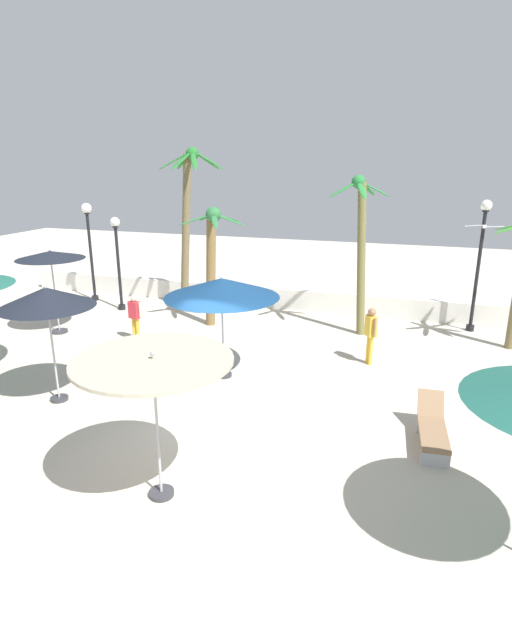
{
  "coord_description": "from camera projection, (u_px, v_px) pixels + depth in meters",
  "views": [
    {
      "loc": [
        4.24,
        -9.69,
        5.68
      ],
      "look_at": [
        0.0,
        3.27,
        1.4
      ],
      "focal_mm": 28.31,
      "sensor_mm": 36.0,
      "label": 1
    }
  ],
  "objects": [
    {
      "name": "patio_umbrella_2",
      "position": [
        46.0,
        298.0,
        11.8
      ],
      "size": [
        2.24,
        2.24,
        2.94
      ],
      "color": "#333338",
      "rests_on": "ground_plane"
    },
    {
      "name": "guest_0",
      "position": [
        135.0,
        314.0,
        16.52
      ],
      "size": [
        0.55,
        0.31,
        1.55
      ],
      "color": "gold",
      "rests_on": "ground_plane"
    },
    {
      "name": "boundary_wall",
      "position": [
        303.0,
        300.0,
        20.1
      ],
      "size": [
        25.2,
        0.3,
        0.82
      ],
      "primitive_type": "cube",
      "color": "silver",
      "rests_on": "ground_plane"
    },
    {
      "name": "patio_umbrella_0",
      "position": [
        153.0,
        367.0,
        8.26
      ],
      "size": [
        2.66,
        2.66,
        2.74
      ],
      "color": "#333338",
      "rests_on": "ground_plane"
    },
    {
      "name": "lamp_post_2",
      "position": [
        89.0,
        237.0,
        20.9
      ],
      "size": [
        0.41,
        0.41,
        4.09
      ],
      "color": "black",
      "rests_on": "ground_plane"
    },
    {
      "name": "lounge_chair_0",
      "position": [
        433.0,
        427.0,
        10.55
      ],
      "size": [
        0.69,
        1.92,
        0.84
      ],
      "color": "#B7B7BC",
      "rests_on": "ground_plane"
    },
    {
      "name": "patio_umbrella_1",
      "position": [
        50.0,
        257.0,
        16.8
      ],
      "size": [
        2.25,
        2.25,
        2.92
      ],
      "color": "#333338",
      "rests_on": "ground_plane"
    },
    {
      "name": "guest_1",
      "position": [
        371.0,
        330.0,
        14.57
      ],
      "size": [
        0.39,
        0.49,
        1.7
      ],
      "color": "gold",
      "rests_on": "ground_plane"
    },
    {
      "name": "lamp_post_1",
      "position": [
        480.0,
        254.0,
        16.97
      ],
      "size": [
        0.36,
        0.36,
        4.51
      ],
      "color": "black",
      "rests_on": "ground_plane"
    },
    {
      "name": "patio_umbrella_5",
      "position": [
        222.0,
        288.0,
        13.25
      ],
      "size": [
        3.08,
        3.08,
        2.82
      ],
      "color": "#333338",
      "rests_on": "ground_plane"
    },
    {
      "name": "lamp_post_0",
      "position": [
        118.0,
        253.0,
        19.65
      ],
      "size": [
        0.37,
        0.37,
        3.67
      ],
      "color": "black",
      "rests_on": "ground_plane"
    },
    {
      "name": "seagull_0",
      "position": [
        484.0,
        226.0,
        16.63
      ],
      "size": [
        1.19,
        0.4,
        0.14
      ],
      "color": "white"
    },
    {
      "name": "palm_tree_3",
      "position": [
        212.0,
        253.0,
        17.64
      ],
      "size": [
        2.26,
        2.23,
        4.23
      ],
      "color": "brown",
      "rests_on": "ground_plane"
    },
    {
      "name": "palm_tree_2",
      "position": [
        188.0,
        212.0,
        19.41
      ],
      "size": [
        2.47,
        2.5,
        6.22
      ],
      "color": "brown",
      "rests_on": "ground_plane"
    },
    {
      "name": "palm_tree_0",
      "position": [
        360.0,
        240.0,
        16.54
      ],
      "size": [
        1.97,
        2.01,
        5.3
      ],
      "color": "brown",
      "rests_on": "ground_plane"
    },
    {
      "name": "ground_plane",
      "position": [
        212.0,
        417.0,
        11.74
      ],
      "size": [
        56.0,
        56.0,
        0.0
      ],
      "primitive_type": "plane",
      "color": "beige"
    }
  ]
}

